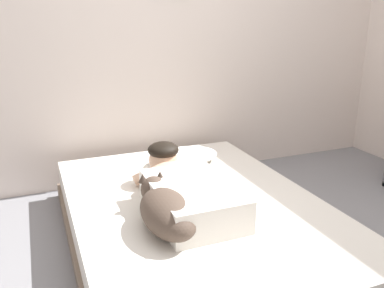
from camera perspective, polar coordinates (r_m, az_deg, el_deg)
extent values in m
plane|color=gray|center=(2.38, 9.03, -16.62)|extent=(12.22, 12.22, 0.00)
cube|color=silver|center=(3.37, -3.83, 16.25)|extent=(4.11, 0.10, 2.50)
cube|color=#726051|center=(2.52, 0.53, -12.83)|extent=(1.45, 2.06, 0.10)
cube|color=silver|center=(2.45, 0.54, -9.96)|extent=(1.41, 2.00, 0.18)
ellipsoid|color=white|center=(2.98, -1.16, -1.72)|extent=(0.52, 0.32, 0.11)
cube|color=silver|center=(2.22, 0.04, -7.82)|extent=(0.42, 0.64, 0.18)
ellipsoid|color=#D8AD8E|center=(2.50, -2.88, -4.29)|extent=(0.32, 0.20, 0.16)
sphere|color=#D8AD8E|center=(2.63, -4.04, -2.26)|extent=(0.19, 0.19, 0.19)
ellipsoid|color=black|center=(2.61, -4.07, -0.82)|extent=(0.20, 0.20, 0.10)
cylinder|color=#D8AD8E|center=(2.61, -5.96, -4.12)|extent=(0.23, 0.07, 0.14)
cylinder|color=#D8AD8E|center=(2.67, -1.83, -3.54)|extent=(0.23, 0.07, 0.14)
ellipsoid|color=#4C3D33|center=(2.06, -3.41, -9.67)|extent=(0.26, 0.48, 0.20)
sphere|color=#4C3D33|center=(2.28, -5.37, -6.38)|extent=(0.15, 0.15, 0.15)
cone|color=#3D3028|center=(2.26, -6.95, -4.76)|extent=(0.05, 0.05, 0.05)
cone|color=#3D3028|center=(2.28, -4.52, -4.42)|extent=(0.05, 0.05, 0.05)
cylinder|color=white|center=(2.70, 0.42, -4.23)|extent=(0.09, 0.09, 0.07)
torus|color=white|center=(2.72, 1.54, -4.06)|extent=(0.05, 0.01, 0.05)
cube|color=black|center=(2.10, -0.43, -12.05)|extent=(0.07, 0.14, 0.01)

